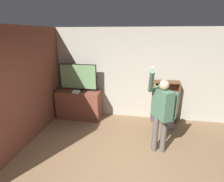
{
  "coord_description": "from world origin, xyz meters",
  "views": [
    {
      "loc": [
        0.22,
        -2.23,
        2.53
      ],
      "look_at": [
        -0.48,
        1.82,
        1.17
      ],
      "focal_mm": 28.0,
      "sensor_mm": 36.0,
      "label": 1
    }
  ],
  "objects": [
    {
      "name": "waste_bin",
      "position": [
        1.05,
        2.3,
        0.19
      ],
      "size": [
        0.28,
        0.28,
        0.38
      ],
      "color": "gray",
      "rests_on": "ground_plane"
    },
    {
      "name": "television",
      "position": [
        -1.64,
        2.59,
        1.28
      ],
      "size": [
        1.12,
        0.22,
        0.81
      ],
      "color": "black",
      "rests_on": "tv_ledge"
    },
    {
      "name": "remote_loose",
      "position": [
        -1.61,
        2.35,
        0.87
      ],
      "size": [
        0.05,
        0.14,
        0.02
      ],
      "color": "white",
      "rests_on": "tv_ledge"
    },
    {
      "name": "tv_ledge",
      "position": [
        -1.64,
        2.54,
        0.43
      ],
      "size": [
        1.33,
        0.56,
        0.86
      ],
      "color": "brown",
      "rests_on": "ground_plane"
    },
    {
      "name": "wall_back",
      "position": [
        0.0,
        2.92,
        1.35
      ],
      "size": [
        6.73,
        0.06,
        2.7
      ],
      "color": "#B2AD9E",
      "rests_on": "ground_plane"
    },
    {
      "name": "bookshelf",
      "position": [
        0.86,
        2.74,
        0.62
      ],
      "size": [
        0.74,
        0.28,
        1.24
      ],
      "color": "brown",
      "rests_on": "ground_plane"
    },
    {
      "name": "wall_side_brick",
      "position": [
        -2.39,
        1.44,
        1.35
      ],
      "size": [
        0.06,
        4.49,
        2.7
      ],
      "color": "brown",
      "rests_on": "ground_plane"
    },
    {
      "name": "game_console",
      "position": [
        -1.65,
        2.4,
        0.89
      ],
      "size": [
        0.2,
        0.18,
        0.06
      ],
      "color": "white",
      "rests_on": "tv_ledge"
    },
    {
      "name": "person",
      "position": [
        0.68,
        1.23,
        1.01
      ],
      "size": [
        0.62,
        0.57,
        1.95
      ],
      "rotation": [
        0.0,
        0.0,
        -1.04
      ],
      "color": "#56514C",
      "rests_on": "ground_plane"
    }
  ]
}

